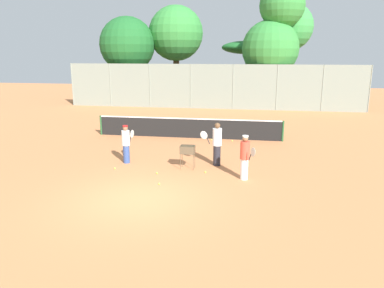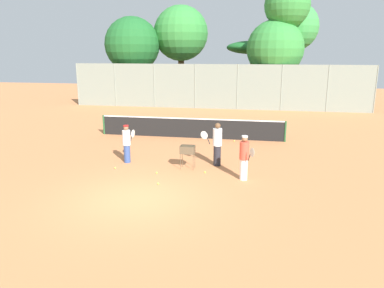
% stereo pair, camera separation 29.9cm
% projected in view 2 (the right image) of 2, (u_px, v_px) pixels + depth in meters
% --- Properties ---
extents(ground_plane, '(80.00, 80.00, 0.00)m').
position_uv_depth(ground_plane, '(138.00, 199.00, 11.70)').
color(ground_plane, '#D37F4C').
extents(tennis_net, '(9.93, 0.10, 1.07)m').
position_uv_depth(tennis_net, '(190.00, 128.00, 19.88)').
color(tennis_net, '#26592D').
rests_on(tennis_net, ground_plane).
extents(back_fence, '(23.87, 0.08, 3.53)m').
position_uv_depth(back_fence, '(216.00, 87.00, 29.77)').
color(back_fence, gray).
rests_on(back_fence, ground_plane).
extents(tree_0, '(4.84, 4.84, 7.50)m').
position_uv_depth(tree_0, '(132.00, 45.00, 32.95)').
color(tree_0, brown).
rests_on(tree_0, ground_plane).
extents(tree_1, '(4.60, 4.60, 7.02)m').
position_uv_depth(tree_1, '(275.00, 49.00, 30.18)').
color(tree_1, brown).
rests_on(tree_1, ground_plane).
extents(tree_2, '(4.77, 4.77, 5.44)m').
position_uv_depth(tree_2, '(253.00, 48.00, 33.73)').
color(tree_2, brown).
rests_on(tree_2, ground_plane).
extents(tree_3, '(3.99, 3.99, 8.52)m').
position_uv_depth(tree_3, '(295.00, 28.00, 31.63)').
color(tree_3, brown).
rests_on(tree_3, ground_plane).
extents(tree_4, '(4.90, 4.90, 8.54)m').
position_uv_depth(tree_4, '(181.00, 34.00, 33.66)').
color(tree_4, brown).
rests_on(tree_4, ground_plane).
extents(tree_5, '(3.58, 3.58, 9.82)m').
position_uv_depth(tree_5, '(287.00, 7.00, 29.29)').
color(tree_5, brown).
rests_on(tree_5, ground_plane).
extents(player_white_outfit, '(0.92, 0.36, 1.75)m').
position_uv_depth(player_white_outfit, '(217.00, 144.00, 14.94)').
color(player_white_outfit, '#26262D').
rests_on(player_white_outfit, ground_plane).
extents(player_red_cap, '(0.57, 0.78, 1.62)m').
position_uv_depth(player_red_cap, '(244.00, 157.00, 13.27)').
color(player_red_cap, white).
rests_on(player_red_cap, ground_plane).
extents(player_yellow_shirt, '(0.33, 0.86, 1.58)m').
position_uv_depth(player_yellow_shirt, '(127.00, 143.00, 15.39)').
color(player_yellow_shirt, '#334C8C').
rests_on(player_yellow_shirt, ground_plane).
extents(ball_cart, '(0.56, 0.41, 0.93)m').
position_uv_depth(ball_cart, '(187.00, 151.00, 14.58)').
color(ball_cart, brown).
rests_on(ball_cart, ground_plane).
extents(tennis_ball_0, '(0.07, 0.07, 0.07)m').
position_uv_depth(tennis_ball_0, '(243.00, 166.00, 14.91)').
color(tennis_ball_0, '#D1E54C').
rests_on(tennis_ball_0, ground_plane).
extents(tennis_ball_1, '(0.07, 0.07, 0.07)m').
position_uv_depth(tennis_ball_1, '(234.00, 141.00, 19.15)').
color(tennis_ball_1, '#D1E54C').
rests_on(tennis_ball_1, ground_plane).
extents(tennis_ball_2, '(0.07, 0.07, 0.07)m').
position_uv_depth(tennis_ball_2, '(214.00, 140.00, 19.43)').
color(tennis_ball_2, '#D1E54C').
rests_on(tennis_ball_2, ground_plane).
extents(tennis_ball_3, '(0.07, 0.07, 0.07)m').
position_uv_depth(tennis_ball_3, '(115.00, 168.00, 14.73)').
color(tennis_ball_3, '#D1E54C').
rests_on(tennis_ball_3, ground_plane).
extents(tennis_ball_4, '(0.07, 0.07, 0.07)m').
position_uv_depth(tennis_ball_4, '(205.00, 172.00, 14.20)').
color(tennis_ball_4, '#D1E54C').
rests_on(tennis_ball_4, ground_plane).
extents(tennis_ball_5, '(0.07, 0.07, 0.07)m').
position_uv_depth(tennis_ball_5, '(158.00, 184.00, 12.97)').
color(tennis_ball_5, '#D1E54C').
rests_on(tennis_ball_5, ground_plane).
extents(tennis_ball_6, '(0.07, 0.07, 0.07)m').
position_uv_depth(tennis_ball_6, '(157.00, 173.00, 14.13)').
color(tennis_ball_6, '#D1E54C').
rests_on(tennis_ball_6, ground_plane).
extents(parked_car, '(4.20, 1.70, 1.60)m').
position_uv_depth(parked_car, '(195.00, 94.00, 34.53)').
color(parked_car, '#3F4C8C').
rests_on(parked_car, ground_plane).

